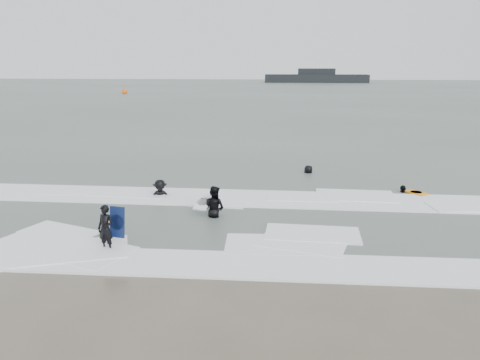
# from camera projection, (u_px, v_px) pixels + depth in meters

# --- Properties ---
(ground) EXTENTS (320.00, 320.00, 0.00)m
(ground) POSITION_uv_depth(u_px,v_px,m) (223.00, 257.00, 13.74)
(ground) COLOR brown
(ground) RESTS_ON ground
(sea) EXTENTS (320.00, 320.00, 0.00)m
(sea) POSITION_uv_depth(u_px,v_px,m) (277.00, 93.00, 91.00)
(sea) COLOR #47544C
(sea) RESTS_ON ground
(surfer_centre) EXTENTS (0.62, 0.51, 1.47)m
(surfer_centre) POSITION_uv_depth(u_px,v_px,m) (107.00, 251.00, 14.18)
(surfer_centre) COLOR black
(surfer_centre) RESTS_ON ground
(surfer_wading) EXTENTS (1.05, 0.96, 1.75)m
(surfer_wading) POSITION_uv_depth(u_px,v_px,m) (214.00, 217.00, 17.30)
(surfer_wading) COLOR black
(surfer_wading) RESTS_ON ground
(surfer_breaker) EXTENTS (1.18, 0.89, 1.62)m
(surfer_breaker) POSITION_uv_depth(u_px,v_px,m) (160.00, 197.00, 19.90)
(surfer_breaker) COLOR black
(surfer_breaker) RESTS_ON ground
(surfer_right_near) EXTENTS (0.80, 0.95, 1.53)m
(surfer_right_near) POSITION_uv_depth(u_px,v_px,m) (403.00, 193.00, 20.50)
(surfer_right_near) COLOR black
(surfer_right_near) RESTS_ON ground
(surfer_right_far) EXTENTS (0.92, 0.90, 1.60)m
(surfer_right_far) POSITION_uv_depth(u_px,v_px,m) (308.00, 174.00, 24.14)
(surfer_right_far) COLOR black
(surfer_right_far) RESTS_ON ground
(surf_foam) EXTENTS (30.03, 9.06, 0.09)m
(surf_foam) POSITION_uv_depth(u_px,v_px,m) (237.00, 216.00, 17.31)
(surf_foam) COLOR white
(surf_foam) RESTS_ON ground
(bodyboards) EXTENTS (11.47, 7.76, 1.25)m
(bodyboards) POSITION_uv_depth(u_px,v_px,m) (265.00, 204.00, 17.28)
(bodyboards) COLOR #0E1942
(bodyboards) RESTS_ON ground
(buoy) EXTENTS (1.00, 1.00, 1.65)m
(buoy) POSITION_uv_depth(u_px,v_px,m) (125.00, 92.00, 88.36)
(buoy) COLOR #E4590A
(buoy) RESTS_ON ground
(vessel_horizon) EXTENTS (30.65, 5.47, 4.16)m
(vessel_horizon) POSITION_uv_depth(u_px,v_px,m) (316.00, 78.00, 140.46)
(vessel_horizon) COLOR black
(vessel_horizon) RESTS_ON ground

